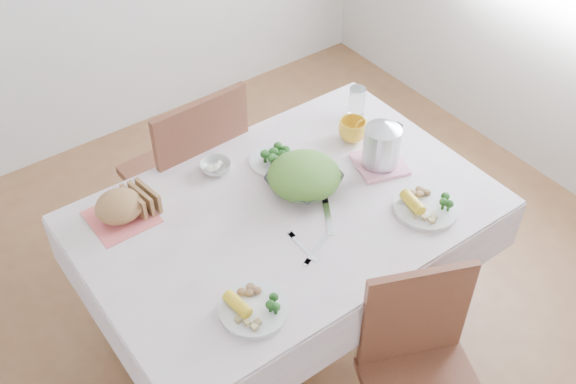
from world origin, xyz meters
TOP-DOWN VIEW (x-y plane):
  - floor at (0.00, 0.00)m, footprint 3.60×3.60m
  - dining_table at (0.00, 0.00)m, footprint 1.40×0.90m
  - tablecloth at (0.00, 0.00)m, footprint 1.50×1.00m
  - chair_far at (-0.08, 0.69)m, footprint 0.47×0.47m
  - salad_bowl at (0.12, 0.05)m, footprint 0.31×0.31m
  - dinner_plate_left at (-0.36, -0.32)m, footprint 0.28×0.28m
  - dinner_plate_right at (0.41, -0.31)m, footprint 0.33×0.33m
  - broccoli_plate at (0.11, 0.24)m, footprint 0.25×0.25m
  - napkin at (-0.52, 0.32)m, footprint 0.23×0.23m
  - bread_loaf at (-0.52, 0.32)m, footprint 0.19×0.18m
  - fruit_bowl at (-0.10, 0.34)m, footprint 0.14×0.14m
  - yellow_mug at (0.47, 0.18)m, footprint 0.12×0.12m
  - glass_tumbler at (0.59, 0.30)m, footprint 0.08×0.08m
  - pink_tray at (0.44, -0.02)m, footprint 0.24×0.24m
  - electric_kettle at (0.44, -0.02)m, footprint 0.17×0.17m
  - fork_left at (-0.07, -0.19)m, footprint 0.02×0.17m
  - fork_right at (0.10, -0.12)m, footprint 0.12×0.18m
  - knife at (-0.03, -0.23)m, footprint 0.16×0.08m

SIDE VIEW (x-z plane):
  - floor at x=0.00m, z-range 0.00..0.00m
  - dining_table at x=0.00m, z-range 0.00..0.75m
  - chair_far at x=-0.08m, z-range -0.03..0.96m
  - tablecloth at x=0.00m, z-range 0.75..0.76m
  - napkin at x=-0.52m, z-range 0.76..0.77m
  - fork_left at x=-0.07m, z-range 0.76..0.77m
  - fork_right at x=0.10m, z-range 0.76..0.77m
  - knife at x=-0.03m, z-range 0.76..0.77m
  - pink_tray at x=0.44m, z-range 0.76..0.78m
  - broccoli_plate at x=0.11m, z-range 0.76..0.78m
  - dinner_plate_left at x=-0.36m, z-range 0.76..0.78m
  - dinner_plate_right at x=0.41m, z-range 0.76..0.78m
  - fruit_bowl at x=-0.10m, z-range 0.76..0.80m
  - salad_bowl at x=0.12m, z-range 0.76..0.83m
  - yellow_mug at x=0.47m, z-range 0.76..0.86m
  - bread_loaf at x=-0.52m, z-range 0.77..0.87m
  - glass_tumbler at x=0.59m, z-range 0.76..0.89m
  - electric_kettle at x=0.44m, z-range 0.78..0.98m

